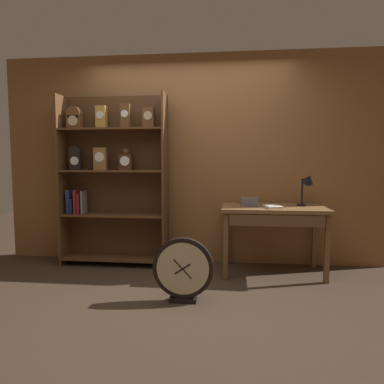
{
  "coord_description": "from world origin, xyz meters",
  "views": [
    {
      "loc": [
        0.51,
        -3.0,
        1.29
      ],
      "look_at": [
        0.1,
        0.66,
        0.95
      ],
      "focal_mm": 32.52,
      "sensor_mm": 36.0,
      "label": 1
    }
  ],
  "objects_px": {
    "open_repair_manual": "(273,207)",
    "desk_lamp": "(308,183)",
    "round_clock_large": "(183,269)",
    "workbench": "(273,215)",
    "toolbox_small": "(249,202)",
    "bookshelf": "(110,177)"
  },
  "relations": [
    {
      "from": "open_repair_manual",
      "to": "toolbox_small",
      "type": "bearing_deg",
      "value": 146.22
    },
    {
      "from": "round_clock_large",
      "to": "desk_lamp",
      "type": "bearing_deg",
      "value": 36.8
    },
    {
      "from": "bookshelf",
      "to": "round_clock_large",
      "type": "relative_size",
      "value": 3.5
    },
    {
      "from": "bookshelf",
      "to": "desk_lamp",
      "type": "bearing_deg",
      "value": -2.75
    },
    {
      "from": "open_repair_manual",
      "to": "desk_lamp",
      "type": "bearing_deg",
      "value": 4.47
    },
    {
      "from": "workbench",
      "to": "round_clock_large",
      "type": "xyz_separation_m",
      "value": [
        -0.9,
        -0.9,
        -0.37
      ]
    },
    {
      "from": "round_clock_large",
      "to": "workbench",
      "type": "bearing_deg",
      "value": 44.91
    },
    {
      "from": "desk_lamp",
      "to": "toolbox_small",
      "type": "bearing_deg",
      "value": -174.06
    },
    {
      "from": "workbench",
      "to": "desk_lamp",
      "type": "height_order",
      "value": "desk_lamp"
    },
    {
      "from": "open_repair_manual",
      "to": "workbench",
      "type": "bearing_deg",
      "value": 62.75
    },
    {
      "from": "desk_lamp",
      "to": "round_clock_large",
      "type": "bearing_deg",
      "value": -143.2
    },
    {
      "from": "bookshelf",
      "to": "toolbox_small",
      "type": "bearing_deg",
      "value": -6.1
    },
    {
      "from": "open_repair_manual",
      "to": "round_clock_large",
      "type": "height_order",
      "value": "open_repair_manual"
    },
    {
      "from": "workbench",
      "to": "toolbox_small",
      "type": "bearing_deg",
      "value": -177.68
    },
    {
      "from": "toolbox_small",
      "to": "workbench",
      "type": "bearing_deg",
      "value": 2.32
    },
    {
      "from": "bookshelf",
      "to": "round_clock_large",
      "type": "xyz_separation_m",
      "value": [
        1.04,
        -1.07,
        -0.79
      ]
    },
    {
      "from": "open_repair_manual",
      "to": "round_clock_large",
      "type": "xyz_separation_m",
      "value": [
        -0.89,
        -0.81,
        -0.48
      ]
    },
    {
      "from": "workbench",
      "to": "toolbox_small",
      "type": "xyz_separation_m",
      "value": [
        -0.27,
        -0.01,
        0.15
      ]
    },
    {
      "from": "toolbox_small",
      "to": "round_clock_large",
      "type": "xyz_separation_m",
      "value": [
        -0.63,
        -0.89,
        -0.52
      ]
    },
    {
      "from": "desk_lamp",
      "to": "open_repair_manual",
      "type": "relative_size",
      "value": 1.8
    },
    {
      "from": "bookshelf",
      "to": "desk_lamp",
      "type": "relative_size",
      "value": 5.26
    },
    {
      "from": "toolbox_small",
      "to": "open_repair_manual",
      "type": "xyz_separation_m",
      "value": [
        0.25,
        -0.08,
        -0.04
      ]
    }
  ]
}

